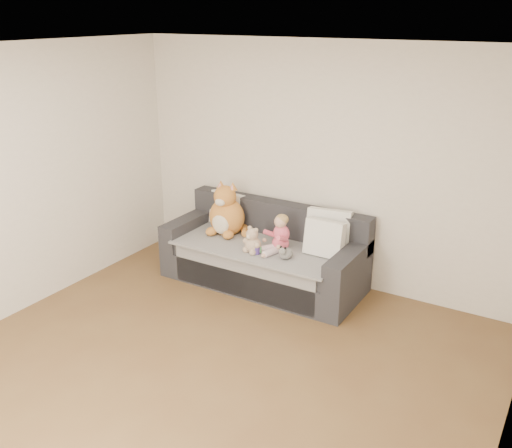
{
  "coord_description": "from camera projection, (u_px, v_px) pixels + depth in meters",
  "views": [
    {
      "loc": [
        2.44,
        -2.93,
        2.86
      ],
      "look_at": [
        -0.45,
        1.87,
        0.75
      ],
      "focal_mm": 40.0,
      "sensor_mm": 36.0,
      "label": 1
    }
  ],
  "objects": [
    {
      "name": "room_shell",
      "position": [
        210.0,
        225.0,
        4.42
      ],
      "size": [
        5.0,
        5.0,
        5.0
      ],
      "color": "brown",
      "rests_on": "ground"
    },
    {
      "name": "sofa",
      "position": [
        265.0,
        256.0,
        6.3
      ],
      "size": [
        2.2,
        0.94,
        0.85
      ],
      "color": "#27272C",
      "rests_on": "ground"
    },
    {
      "name": "cushion_left",
      "position": [
        227.0,
        209.0,
        6.69
      ],
      "size": [
        0.45,
        0.24,
        0.4
      ],
      "rotation": [
        0.0,
        0.0,
        -0.12
      ],
      "color": "silver",
      "rests_on": "sofa"
    },
    {
      "name": "cushion_right_back",
      "position": [
        329.0,
        229.0,
        6.03
      ],
      "size": [
        0.49,
        0.28,
        0.44
      ],
      "rotation": [
        0.0,
        0.0,
        0.16
      ],
      "color": "silver",
      "rests_on": "sofa"
    },
    {
      "name": "cushion_right_front",
      "position": [
        324.0,
        238.0,
        5.86
      ],
      "size": [
        0.41,
        0.19,
        0.39
      ],
      "rotation": [
        0.0,
        0.0,
        -0.01
      ],
      "color": "silver",
      "rests_on": "sofa"
    },
    {
      "name": "toddler",
      "position": [
        279.0,
        235.0,
        5.99
      ],
      "size": [
        0.29,
        0.4,
        0.4
      ],
      "rotation": [
        0.0,
        0.0,
        -0.37
      ],
      "color": "#E04F6E",
      "rests_on": "sofa"
    },
    {
      "name": "plush_cat",
      "position": [
        226.0,
        214.0,
        6.42
      ],
      "size": [
        0.51,
        0.45,
        0.64
      ],
      "rotation": [
        0.0,
        0.0,
        0.06
      ],
      "color": "#B37127",
      "rests_on": "sofa"
    },
    {
      "name": "teddy_bear",
      "position": [
        252.0,
        242.0,
        5.94
      ],
      "size": [
        0.23,
        0.18,
        0.29
      ],
      "rotation": [
        0.0,
        0.0,
        -0.25
      ],
      "color": "tan",
      "rests_on": "sofa"
    },
    {
      "name": "plush_cow",
      "position": [
        286.0,
        253.0,
        5.8
      ],
      "size": [
        0.13,
        0.2,
        0.16
      ],
      "rotation": [
        0.0,
        0.0,
        -0.05
      ],
      "color": "white",
      "rests_on": "sofa"
    },
    {
      "name": "sippy_cup",
      "position": [
        256.0,
        248.0,
        5.92
      ],
      "size": [
        0.11,
        0.08,
        0.12
      ],
      "rotation": [
        0.0,
        0.0,
        0.15
      ],
      "color": "#4F3797",
      "rests_on": "sofa"
    }
  ]
}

